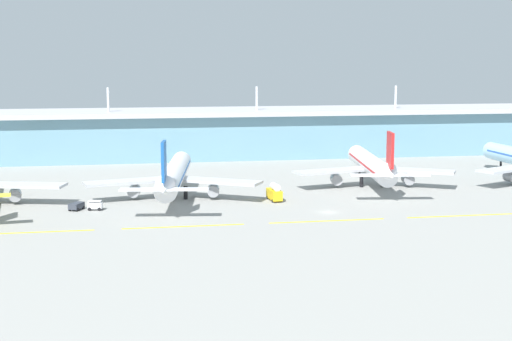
# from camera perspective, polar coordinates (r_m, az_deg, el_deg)

# --- Properties ---
(ground_plane) EXTENTS (600.00, 600.00, 0.00)m
(ground_plane) POSITION_cam_1_polar(r_m,az_deg,el_deg) (184.99, 5.64, -3.24)
(ground_plane) COLOR gray
(terminal_building) EXTENTS (288.00, 34.00, 27.58)m
(terminal_building) POSITION_cam_1_polar(r_m,az_deg,el_deg) (289.30, -0.13, 3.00)
(terminal_building) COLOR #6693A8
(terminal_building) RESTS_ON ground
(airliner_near_middle) EXTENTS (48.29, 64.75, 18.90)m
(airliner_near_middle) POSITION_cam_1_polar(r_m,az_deg,el_deg) (202.61, -6.38, -0.36)
(airliner_near_middle) COLOR white
(airliner_near_middle) RESTS_ON ground
(airliner_far_middle) EXTENTS (48.33, 60.07, 18.90)m
(airliner_far_middle) POSITION_cam_1_polar(r_m,az_deg,el_deg) (223.14, 8.96, 0.42)
(airliner_far_middle) COLOR white
(airliner_far_middle) RESTS_ON ground
(taxiway_stripe_west) EXTENTS (28.00, 0.70, 0.04)m
(taxiway_stripe_west) POSITION_cam_1_polar(r_m,az_deg,el_deg) (170.38, -17.16, -4.62)
(taxiway_stripe_west) COLOR yellow
(taxiway_stripe_west) RESTS_ON ground
(taxiway_stripe_mid_west) EXTENTS (28.00, 0.70, 0.04)m
(taxiway_stripe_mid_west) POSITION_cam_1_polar(r_m,az_deg,el_deg) (169.35, -5.65, -4.35)
(taxiway_stripe_mid_west) COLOR yellow
(taxiway_stripe_mid_west) RESTS_ON ground
(taxiway_stripe_centre) EXTENTS (28.00, 0.70, 0.04)m
(taxiway_stripe_centre) POSITION_cam_1_polar(r_m,az_deg,el_deg) (175.06, 5.55, -3.92)
(taxiway_stripe_centre) COLOR yellow
(taxiway_stripe_centre) RESTS_ON ground
(taxiway_stripe_mid_east) EXTENTS (28.00, 0.70, 0.04)m
(taxiway_stripe_mid_east) POSITION_cam_1_polar(r_m,az_deg,el_deg) (186.88, 15.67, -3.40)
(taxiway_stripe_mid_east) COLOR yellow
(taxiway_stripe_mid_east) RESTS_ON ground
(pushback_tug) EXTENTS (4.03, 5.00, 1.85)m
(pushback_tug) POSITION_cam_1_polar(r_m,az_deg,el_deg) (191.97, -13.77, -2.68)
(pushback_tug) COLOR #333842
(pushback_tug) RESTS_ON ground
(fuel_truck) EXTENTS (3.25, 7.41, 4.95)m
(fuel_truck) POSITION_cam_1_polar(r_m,az_deg,el_deg) (198.46, 1.45, -1.72)
(fuel_truck) COLOR gold
(fuel_truck) RESTS_ON ground
(baggage_cart) EXTENTS (3.88, 2.61, 2.48)m
(baggage_cart) POSITION_cam_1_polar(r_m,az_deg,el_deg) (190.67, -12.39, -2.66)
(baggage_cart) COLOR silver
(baggage_cart) RESTS_ON ground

